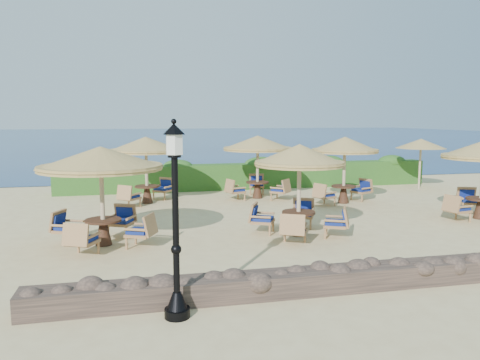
# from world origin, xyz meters

# --- Properties ---
(ground) EXTENTS (120.00, 120.00, 0.00)m
(ground) POSITION_xyz_m (0.00, 0.00, 0.00)
(ground) COLOR #D8C489
(ground) RESTS_ON ground
(sea) EXTENTS (160.00, 160.00, 0.00)m
(sea) POSITION_xyz_m (0.00, 70.00, 0.00)
(sea) COLOR navy
(sea) RESTS_ON ground
(hedge) EXTENTS (18.00, 0.90, 1.20)m
(hedge) POSITION_xyz_m (0.00, 7.20, 0.60)
(hedge) COLOR #224E19
(hedge) RESTS_ON ground
(stone_wall) EXTENTS (15.00, 0.65, 0.44)m
(stone_wall) POSITION_xyz_m (0.00, -6.20, 0.22)
(stone_wall) COLOR brown
(stone_wall) RESTS_ON ground
(lamp_post) EXTENTS (0.44, 0.44, 3.31)m
(lamp_post) POSITION_xyz_m (-4.80, -6.80, 1.55)
(lamp_post) COLOR black
(lamp_post) RESTS_ON ground
(extra_parasol) EXTENTS (2.30, 2.30, 2.41)m
(extra_parasol) POSITION_xyz_m (7.80, 5.20, 2.17)
(extra_parasol) COLOR tan
(extra_parasol) RESTS_ON ground
(cafe_set_0) EXTENTS (3.27, 3.27, 2.65)m
(cafe_set_0) POSITION_xyz_m (-6.31, -1.77, 1.93)
(cafe_set_0) COLOR tan
(cafe_set_0) RESTS_ON ground
(cafe_set_1) EXTENTS (2.82, 2.82, 2.65)m
(cafe_set_1) POSITION_xyz_m (-0.86, -1.93, 1.77)
(cafe_set_1) COLOR tan
(cafe_set_1) RESTS_ON ground
(cafe_set_3) EXTENTS (2.92, 2.92, 2.65)m
(cafe_set_3) POSITION_xyz_m (-5.00, 4.28, 2.03)
(cafe_set_3) COLOR tan
(cafe_set_3) RESTS_ON ground
(cafe_set_4) EXTENTS (2.92, 2.92, 2.65)m
(cafe_set_4) POSITION_xyz_m (-0.39, 4.46, 1.94)
(cafe_set_4) COLOR tan
(cafe_set_4) RESTS_ON ground
(cafe_set_5) EXTENTS (2.85, 2.64, 2.65)m
(cafe_set_5) POSITION_xyz_m (2.66, 2.57, 1.98)
(cafe_set_5) COLOR tan
(cafe_set_5) RESTS_ON ground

